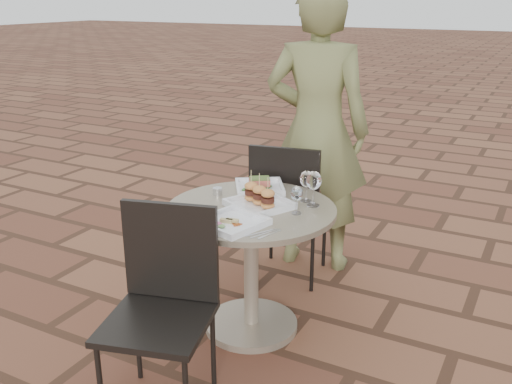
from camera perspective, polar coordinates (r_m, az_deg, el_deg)
The scene contains 13 objects.
ground at distance 3.46m, azimuth 5.17°, elevation -12.09°, with size 60.00×60.00×0.00m, color brown.
cafe_table at distance 3.10m, azimuth -0.49°, elevation -5.80°, with size 0.90×0.90×0.73m.
chair_far at distance 3.61m, azimuth 3.20°, elevation -1.00°, with size 0.51×0.51×0.93m.
chair_near at distance 2.58m, azimuth -9.21°, elevation -9.84°, with size 0.54×0.54×0.93m.
diner at distance 3.78m, azimuth 6.11°, elevation 6.13°, with size 0.69×0.45×1.89m, color brown.
plate_salmon at distance 3.26m, azimuth 0.34°, elevation 0.59°, with size 0.37×0.37×0.07m.
plate_sliders at distance 2.99m, azimuth 0.34°, elevation -0.78°, with size 0.38×0.38×0.18m.
plate_tuna at distance 2.77m, azimuth -2.44°, elevation -3.00°, with size 0.34×0.34×0.03m.
wine_glass_right at distance 2.89m, azimuth 4.10°, elevation -0.24°, with size 0.06×0.06×0.15m.
wine_glass_mid at distance 3.06m, azimuth 5.08°, elevation 1.22°, with size 0.07×0.07×0.17m.
wine_glass_far at distance 3.00m, azimuth 5.80°, elevation 1.07°, with size 0.08×0.08×0.19m.
steel_ramekin at distance 3.19m, azimuth -3.88°, elevation 0.07°, with size 0.05×0.05×0.04m, color silver.
cutlery_set at distance 2.67m, azimuth 0.92°, elevation -4.17°, with size 0.08×0.18×0.00m, color silver, non-canonical shape.
Camera 1 is at (1.11, -2.74, 1.79)m, focal length 40.00 mm.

